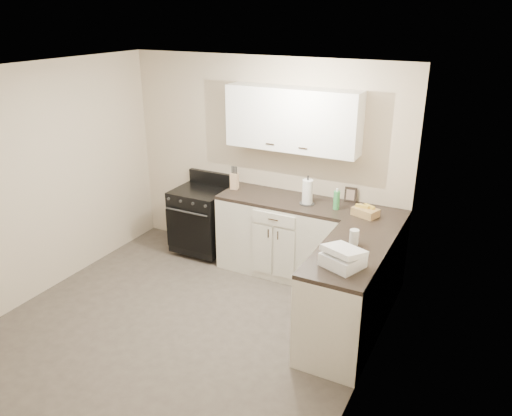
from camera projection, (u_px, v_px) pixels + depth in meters
The scene contains 21 objects.
floor at pixel (185, 325), 5.06m from camera, with size 3.60×3.60×0.00m, color #473F38.
ceiling at pixel (169, 72), 4.13m from camera, with size 3.60×3.60×0.00m, color white.
wall_back at pixel (264, 162), 6.08m from camera, with size 3.60×3.60×0.00m, color beige.
wall_right at pixel (370, 252), 3.83m from camera, with size 3.60×3.60×0.00m, color beige.
wall_left at pixel (40, 182), 5.36m from camera, with size 3.60×3.60×0.00m, color beige.
wall_front at pixel (8, 308), 3.11m from camera, with size 3.60×3.60×0.00m, color beige.
base_cabinets_back at pixel (284, 237), 5.95m from camera, with size 1.55×0.60×0.90m, color silver.
base_cabinets_right at pixel (356, 283), 4.96m from camera, with size 0.60×1.90×0.90m, color silver.
countertop_back at pixel (285, 200), 5.78m from camera, with size 1.55×0.60×0.04m, color black.
countertop_right at pixel (360, 240), 4.78m from camera, with size 0.60×1.90×0.04m, color black.
upper_cabinets at pixel (292, 119), 5.56m from camera, with size 1.55×0.30×0.70m, color white.
stove at pixel (201, 220), 6.42m from camera, with size 0.66×0.57×0.80m, color black.
knife_block at pixel (234, 181), 6.06m from camera, with size 0.09×0.08×0.20m, color #D5AE83.
paper_towel at pixel (307, 192), 5.57m from camera, with size 0.12×0.12×0.28m, color white.
soap_bottle at pixel (337, 200), 5.44m from camera, with size 0.07×0.07×0.21m, color green.
picture_frame at pixel (351, 195), 5.65m from camera, with size 0.14×0.02×0.17m, color black.
wicker_basket at pixel (365, 212), 5.28m from camera, with size 0.26×0.17×0.09m, color #AC8251.
countertop_grill at pixel (343, 260), 4.24m from camera, with size 0.31×0.29×0.11m, color white.
glass_jar at pixel (354, 237), 4.63m from camera, with size 0.09×0.09×0.15m, color silver.
oven_mitt_near at pixel (308, 292), 4.67m from camera, with size 0.02×0.16×0.28m, color black.
oven_mitt_far at pixel (319, 282), 4.91m from camera, with size 0.02×0.13×0.22m, color black.
Camera 1 is at (2.59, -3.45, 2.99)m, focal length 35.00 mm.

